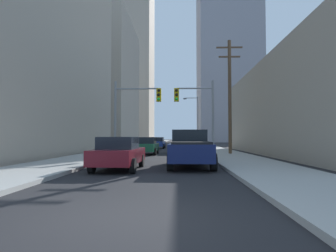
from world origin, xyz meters
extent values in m
plane|color=black|center=(0.00, 0.00, 0.00)|extent=(400.00, 400.00, 0.00)
cube|color=#9E9E99|center=(-5.12, 50.00, 0.07)|extent=(3.65, 160.00, 0.15)
cube|color=#9E9E99|center=(5.12, 50.00, 0.07)|extent=(3.65, 160.00, 0.15)
cube|color=#141E4C|center=(1.78, 9.22, 0.80)|extent=(2.10, 5.44, 0.80)
cube|color=black|center=(1.78, 10.19, 1.55)|extent=(1.83, 1.83, 0.70)
cube|color=black|center=(1.78, 7.87, 1.25)|extent=(1.80, 2.41, 0.10)
cylinder|color=black|center=(0.82, 10.95, 0.40)|extent=(0.28, 0.80, 0.80)
cylinder|color=black|center=(2.74, 10.95, 0.40)|extent=(0.28, 0.80, 0.80)
cylinder|color=black|center=(0.82, 7.49, 0.40)|extent=(0.28, 0.80, 0.80)
cylinder|color=black|center=(2.74, 7.49, 0.40)|extent=(0.28, 0.80, 0.80)
cube|color=maroon|center=(-1.57, 7.91, 0.65)|extent=(1.94, 4.26, 0.65)
cube|color=black|center=(-1.57, 7.76, 1.25)|extent=(1.64, 1.95, 0.55)
cylinder|color=black|center=(-2.43, 9.25, 0.32)|extent=(0.22, 0.64, 0.64)
cylinder|color=black|center=(-0.71, 9.25, 0.32)|extent=(0.22, 0.64, 0.64)
cylinder|color=black|center=(-2.43, 6.57, 0.32)|extent=(0.22, 0.64, 0.64)
cylinder|color=black|center=(-0.71, 6.57, 0.32)|extent=(0.22, 0.64, 0.64)
cube|color=white|center=(1.54, 21.70, 0.65)|extent=(1.94, 4.26, 0.65)
cube|color=black|center=(1.54, 21.55, 1.25)|extent=(1.65, 1.95, 0.55)
cylinder|color=black|center=(0.68, 23.04, 0.32)|extent=(0.22, 0.64, 0.64)
cylinder|color=black|center=(2.40, 23.04, 0.32)|extent=(0.22, 0.64, 0.64)
cylinder|color=black|center=(0.68, 20.35, 0.32)|extent=(0.22, 0.64, 0.64)
cylinder|color=black|center=(2.40, 20.35, 0.32)|extent=(0.22, 0.64, 0.64)
cube|color=#195938|center=(-1.65, 19.64, 0.65)|extent=(1.95, 4.26, 0.65)
cube|color=black|center=(-1.65, 19.49, 1.25)|extent=(1.65, 1.96, 0.55)
cylinder|color=black|center=(-2.52, 20.99, 0.32)|extent=(0.22, 0.64, 0.64)
cylinder|color=black|center=(-0.79, 20.99, 0.32)|extent=(0.22, 0.64, 0.64)
cylinder|color=black|center=(-2.52, 18.30, 0.32)|extent=(0.22, 0.64, 0.64)
cylinder|color=black|center=(-0.79, 18.30, 0.32)|extent=(0.22, 0.64, 0.64)
cube|color=navy|center=(-1.67, 32.92, 0.65)|extent=(1.95, 4.26, 0.65)
cube|color=black|center=(-1.67, 32.77, 1.25)|extent=(1.65, 1.96, 0.55)
cylinder|color=black|center=(-2.53, 34.26, 0.32)|extent=(0.22, 0.64, 0.64)
cylinder|color=black|center=(-0.80, 34.26, 0.32)|extent=(0.22, 0.64, 0.64)
cylinder|color=black|center=(-2.53, 31.58, 0.32)|extent=(0.22, 0.64, 0.64)
cylinder|color=black|center=(-0.80, 31.58, 0.32)|extent=(0.22, 0.64, 0.64)
cube|color=#C6B793|center=(1.66, 39.13, 0.65)|extent=(1.82, 4.21, 0.65)
cube|color=black|center=(1.66, 38.98, 1.25)|extent=(1.59, 1.91, 0.55)
cylinder|color=black|center=(0.79, 40.48, 0.32)|extent=(0.22, 0.64, 0.64)
cylinder|color=black|center=(2.52, 40.48, 0.32)|extent=(0.22, 0.64, 0.64)
cylinder|color=black|center=(0.79, 37.79, 0.32)|extent=(0.22, 0.64, 0.64)
cylinder|color=black|center=(2.52, 37.79, 0.32)|extent=(0.22, 0.64, 0.64)
cylinder|color=gray|center=(-3.89, 17.30, 3.00)|extent=(0.18, 0.18, 6.00)
cylinder|color=gray|center=(-2.14, 17.30, 5.40)|extent=(3.50, 0.12, 0.12)
cube|color=gold|center=(-0.39, 17.30, 4.88)|extent=(0.38, 0.30, 1.05)
sphere|color=black|center=(-0.39, 17.13, 5.21)|extent=(0.24, 0.24, 0.24)
sphere|color=black|center=(-0.39, 17.13, 4.88)|extent=(0.24, 0.24, 0.24)
sphere|color=#19D833|center=(-0.39, 17.13, 4.54)|extent=(0.24, 0.24, 0.24)
cylinder|color=gray|center=(3.89, 17.30, 3.00)|extent=(0.18, 0.18, 6.00)
cylinder|color=gray|center=(2.46, 17.30, 5.40)|extent=(2.88, 0.12, 0.12)
cube|color=gold|center=(1.02, 17.30, 4.88)|extent=(0.38, 0.30, 1.05)
sphere|color=black|center=(1.02, 17.13, 5.21)|extent=(0.24, 0.24, 0.24)
sphere|color=black|center=(1.02, 17.13, 4.88)|extent=(0.24, 0.24, 0.24)
sphere|color=#19D833|center=(1.02, 17.13, 4.54)|extent=(0.24, 0.24, 0.24)
cylinder|color=brown|center=(5.49, 18.75, 4.86)|extent=(0.28, 0.28, 9.72)
cube|color=brown|center=(5.49, 18.75, 9.12)|extent=(2.20, 0.12, 0.12)
cube|color=brown|center=(5.49, 18.75, 8.32)|extent=(1.80, 0.12, 0.12)
cylinder|color=gray|center=(3.99, 36.53, 3.75)|extent=(0.16, 0.16, 7.50)
cylinder|color=gray|center=(3.04, 36.53, 7.30)|extent=(1.90, 0.10, 0.10)
ellipsoid|color=#4C4C51|center=(2.09, 36.53, 7.20)|extent=(0.56, 0.32, 0.20)
cube|color=#B7A893|center=(-16.68, 51.24, 12.33)|extent=(16.78, 20.80, 24.66)
cube|color=#B7A893|center=(-16.22, 92.20, 29.88)|extent=(16.19, 19.33, 59.76)
cube|color=#93939E|center=(17.48, 90.14, 35.04)|extent=(19.34, 21.57, 70.08)
camera|label=1|loc=(1.21, -5.20, 1.50)|focal=30.40mm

